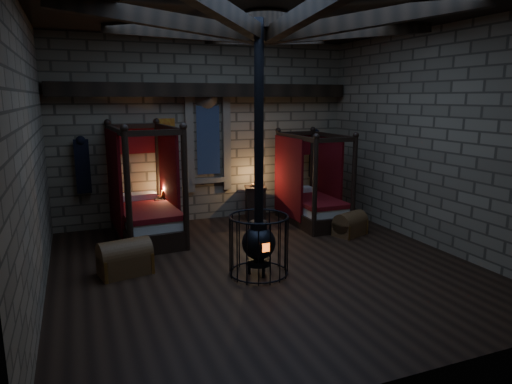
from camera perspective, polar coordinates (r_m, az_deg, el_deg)
name	(u,v)px	position (r m, az deg, el deg)	size (l,w,h in m)	color
room	(264,43)	(7.64, 0.96, 18.18)	(7.02, 7.02, 4.29)	black
bed_left	(146,211)	(9.76, -13.60, -2.31)	(1.31, 2.29, 2.32)	black
bed_right	(311,201)	(10.73, 6.89, -1.13)	(1.06, 1.99, 2.07)	black
trunk_left	(125,259)	(7.94, -16.06, -8.00)	(0.91, 0.68, 0.61)	brown
trunk_right	(350,225)	(9.94, 11.69, -4.01)	(0.81, 0.67, 0.52)	brown
nightstand_left	(164,212)	(10.45, -11.41, -2.49)	(0.45, 0.43, 0.85)	black
nightstand_right	(255,202)	(11.01, -0.07, -1.29)	(0.60, 0.58, 0.86)	black
stove	(259,239)	(7.51, 0.35, -5.89)	(0.98, 0.98, 4.05)	black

